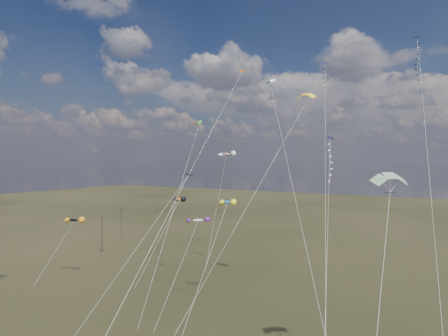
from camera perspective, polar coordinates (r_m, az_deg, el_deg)
The scene contains 16 objects.
utility_pole_near at distance 92.18m, azimuth -17.04°, elevation -8.90°, with size 1.40×0.20×8.00m.
utility_pole_far at distance 107.44m, azimuth -14.40°, elevation -7.43°, with size 1.40×0.20×8.00m.
diamond_black_high at distance 63.04m, azimuth 26.03°, elevation 12.21°, with size 5.46×27.76×37.89m.
diamond_navy_tall at distance 61.29m, azimuth 14.24°, elevation 10.26°, with size 9.54×30.50×35.21m.
diamond_black_mid at distance 52.16m, azimuth -9.44°, elevation -7.01°, with size 6.46×14.47×18.33m.
diamond_navy_right at distance 49.51m, azimuth 14.89°, elevation -0.11°, with size 4.75×17.56×23.05m.
diamond_orange_center at distance 42.55m, azimuth -3.63°, elevation 1.88°, with size 1.47×27.66×31.53m.
parafoil_yellow at distance 54.50m, azimuth 11.46°, elevation 10.16°, with size 11.26×17.17×29.50m.
parafoil_blue_white at distance 60.61m, azimuth 6.73°, elevation 12.06°, with size 17.75×24.44×32.54m.
parafoil_striped at distance 34.18m, azimuth 22.66°, elevation -1.09°, with size 3.18×15.16×19.69m.
parafoil_tricolor at distance 67.89m, azimuth -3.76°, elevation 6.46°, with size 6.66×22.05×27.19m.
novelty_black_orange at distance 70.67m, azimuth -20.68°, elevation -6.98°, with size 5.25×6.15×10.80m.
novelty_orange_black at distance 66.75m, azimuth -6.48°, elevation -4.50°, with size 5.10×7.69×14.13m.
novelty_white_purple at distance 51.54m, azimuth -3.75°, elevation -7.52°, with size 3.14×7.87×12.83m.
novelty_redwhite_stripe at distance 82.70m, azimuth 0.32°, elevation 1.96°, with size 4.26×12.34×21.95m.
novelty_blue_yellow at distance 52.76m, azimuth 0.42°, elevation -4.98°, with size 2.06×13.04×15.06m.
Camera 1 is at (28.95, -31.27, 20.26)m, focal length 32.00 mm.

